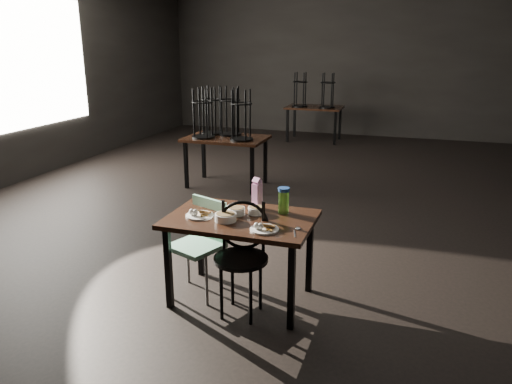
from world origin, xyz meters
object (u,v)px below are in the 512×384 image
(bentwood_chair, at_px, (242,249))
(school_chair, at_px, (201,238))
(main_table, at_px, (241,226))
(water_bottle, at_px, (284,200))
(juice_carton, at_px, (257,194))

(bentwood_chair, height_order, school_chair, bentwood_chair)
(main_table, relative_size, water_bottle, 5.48)
(bentwood_chair, bearing_deg, main_table, 99.07)
(water_bottle, bearing_deg, juice_carton, 169.90)
(juice_carton, bearing_deg, school_chair, -151.59)
(main_table, xyz_separation_m, juice_carton, (0.06, 0.26, 0.21))
(water_bottle, relative_size, bentwood_chair, 0.24)
(main_table, distance_m, bentwood_chair, 0.22)
(juice_carton, xyz_separation_m, water_bottle, (0.25, -0.04, -0.01))
(main_table, bearing_deg, school_chair, 175.90)
(main_table, bearing_deg, juice_carton, 77.95)
(juice_carton, relative_size, school_chair, 0.33)
(juice_carton, bearing_deg, bentwood_chair, -88.36)
(main_table, xyz_separation_m, bentwood_chair, (0.07, -0.17, -0.13))
(water_bottle, xyz_separation_m, school_chair, (-0.68, -0.19, -0.36))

